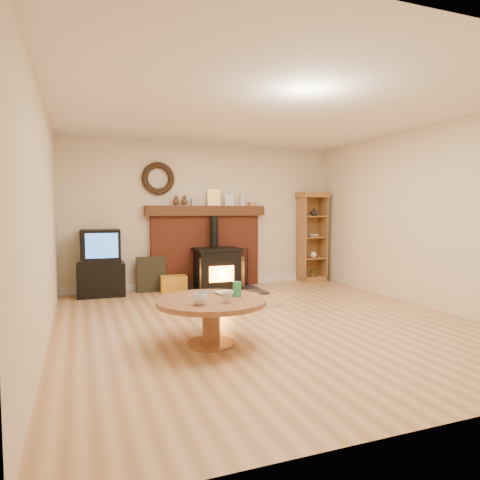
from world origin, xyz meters
name	(u,v)px	position (x,y,z in m)	size (l,w,h in m)	color
ground	(266,322)	(0.00, 0.00, 0.00)	(5.50, 5.50, 0.00)	#A77645
room_shell	(262,185)	(-0.02, 0.09, 1.72)	(5.02, 5.52, 2.61)	beige
chimney_breast	(206,243)	(0.00, 2.67, 0.80)	(2.20, 0.22, 1.78)	maroon
wood_stove	(217,270)	(0.09, 2.27, 0.36)	(1.40, 1.00, 1.30)	black
area_rug	(223,304)	(-0.18, 1.17, 0.01)	(1.51, 1.03, 0.01)	brown
tv_unit	(101,264)	(-1.84, 2.47, 0.52)	(0.76, 0.55, 1.09)	black
curio_cabinet	(312,237)	(2.13, 2.55, 0.88)	(0.56, 0.41, 1.75)	brown
firelog_box	(173,284)	(-0.66, 2.40, 0.14)	(0.44, 0.28, 0.28)	yellow
leaning_painting	(151,274)	(-1.02, 2.55, 0.30)	(0.50, 0.03, 0.60)	black
fire_tools	(245,279)	(0.70, 2.50, 0.13)	(0.16, 0.16, 0.70)	black
coffee_table	(211,308)	(-0.90, -0.63, 0.39)	(1.15, 1.15, 0.64)	brown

